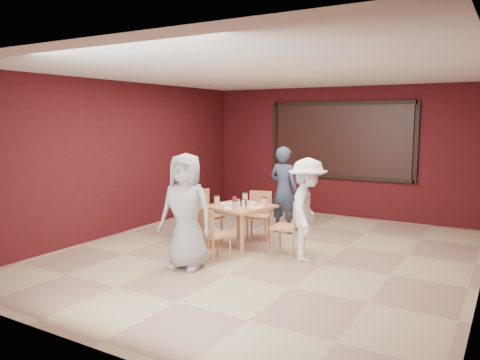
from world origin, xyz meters
The scene contains 11 objects.
floor centered at (0.00, 0.00, 0.00)m, with size 7.00×7.00×0.00m, color tan.
window_blinds centered at (0.00, 3.45, 1.65)m, with size 3.00×0.02×1.50m, color black.
dining_table centered at (-0.53, 0.11, 0.63)m, with size 1.07×1.07×0.87m.
chair_front centered at (-0.54, -0.72, 0.45)m, with size 0.49×0.49×0.80m.
chair_back centered at (-0.58, 0.87, 0.47)m, with size 0.50×0.50×0.83m.
chair_left centered at (-1.30, 0.18, 0.50)m, with size 0.51×0.51×0.89m.
chair_right centered at (0.34, 0.19, 0.49)m, with size 0.46×0.46×0.87m.
diner_front centered at (-0.67, -1.16, 0.82)m, with size 0.80×0.52×1.64m, color #9A9A9A.
diner_back centered at (-0.39, 1.45, 0.81)m, with size 0.59×0.39×1.61m, color #313E57.
diner_left centered at (-1.74, 0.10, 0.75)m, with size 0.73×0.57×1.50m, color maroon.
diner_right centered at (0.66, 0.06, 0.77)m, with size 1.00×0.57×1.54m, color white.
Camera 1 is at (3.28, -6.34, 2.12)m, focal length 35.00 mm.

